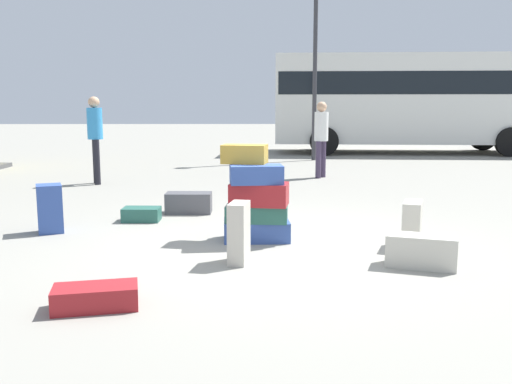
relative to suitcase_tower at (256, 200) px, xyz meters
name	(u,v)px	position (x,y,z in m)	size (l,w,h in m)	color
ground_plane	(265,245)	(0.11, -0.23, -0.48)	(80.00, 80.00, 0.00)	gray
suitcase_tower	(256,200)	(0.00, 0.00, 0.00)	(0.81, 0.60, 1.12)	#334F99
suitcase_cream_foreground_near	(412,224)	(1.75, -0.30, -0.22)	(0.19, 0.40, 0.51)	beige
suitcase_maroon_foreground_far	(96,297)	(-1.28, -2.21, -0.39)	(0.65, 0.32, 0.18)	maroon
suitcase_cream_upright_blue	(239,233)	(-0.18, -0.93, -0.17)	(0.17, 0.34, 0.62)	beige
suitcase_cream_right_side	(421,251)	(1.62, -1.10, -0.32)	(0.67, 0.29, 0.32)	beige
suitcase_navy_white_trunk	(50,209)	(-2.56, 0.45, -0.18)	(0.30, 0.30, 0.60)	#334F99
suitcase_teal_behind_tower	(142,214)	(-1.56, 1.12, -0.38)	(0.50, 0.32, 0.19)	#26594C
suitcase_charcoal_left_side	(189,203)	(-0.97, 1.70, -0.33)	(0.66, 0.34, 0.30)	#4C4C51
person_bearded_onlooker	(321,133)	(1.47, 5.71, 0.50)	(0.30, 0.30, 1.64)	#3F334C
person_tourist_with_camera	(95,132)	(-3.16, 4.78, 0.57)	(0.30, 0.33, 1.74)	black
parked_bus	(410,97)	(5.14, 12.08, 1.35)	(8.88, 3.22, 3.15)	silver
lamp_post	(316,16)	(1.74, 9.61, 3.53)	(0.36, 0.36, 6.14)	#333338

